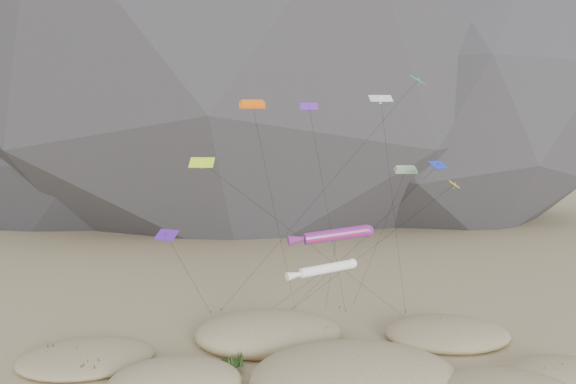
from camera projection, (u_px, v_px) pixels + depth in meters
name	position (u px, v px, depth m)	size (l,w,h in m)	color
dunes	(315.00, 377.00, 46.19)	(51.64, 36.54, 4.19)	#CCB789
dune_grass	(316.00, 382.00, 44.98)	(43.55, 26.70, 1.53)	black
kite_stakes	(311.00, 312.00, 66.16)	(22.92, 7.14, 0.30)	#3F2D1E
rainbow_tube_kite	(334.00, 235.00, 54.13)	(8.64, 14.06, 12.10)	red
white_tube_kite	(324.00, 269.00, 48.20)	(6.68, 18.98, 9.83)	white
orange_parafoil	(253.00, 107.00, 56.75)	(7.40, 9.72, 24.44)	#EB5E0C
multi_parafoil	(405.00, 172.00, 53.25)	(2.22, 16.55, 17.90)	orange
delta_kites	(339.00, 154.00, 53.52)	(29.58, 20.69, 26.93)	#6921C2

